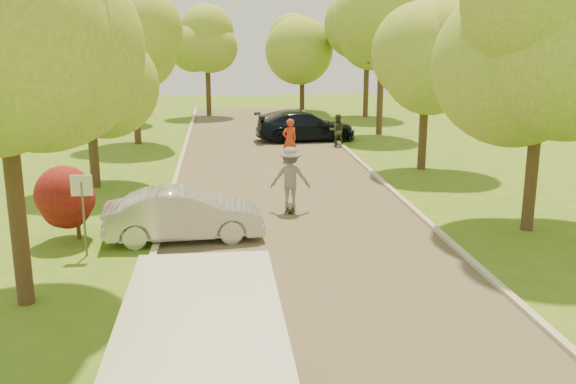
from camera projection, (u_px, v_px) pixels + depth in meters
name	position (u px, v px, depth m)	size (l,w,h in m)	color
ground	(330.00, 309.00, 13.61)	(100.00, 100.00, 0.00)	#3F6C19
road	(289.00, 209.00, 21.33)	(8.00, 60.00, 0.01)	#4C4438
curb_left	(166.00, 211.00, 20.90)	(0.18, 60.00, 0.12)	#B2AD9E
curb_right	(408.00, 204.00, 21.73)	(0.18, 60.00, 0.12)	#B2AD9E
street_sign	(82.00, 198.00, 16.50)	(0.55, 0.06, 2.17)	#59595E
red_shrub	(76.00, 202.00, 18.01)	(1.70, 1.70, 1.95)	#382619
tree_l_mida	(12.00, 60.00, 12.69)	(4.71, 4.60, 7.39)	#382619
tree_l_midb	(92.00, 65.00, 23.40)	(4.30, 4.20, 6.62)	#382619
tree_l_far	(137.00, 38.00, 32.89)	(4.92, 4.80, 7.79)	#382619
tree_r_mida	(552.00, 39.00, 17.83)	(5.13, 5.00, 7.95)	#382619
tree_r_midb	(431.00, 54.00, 26.64)	(4.51, 4.40, 7.01)	#382619
tree_r_far	(386.00, 31.00, 36.13)	(5.33, 5.20, 8.34)	#382619
tree_bg_a	(114.00, 40.00, 40.41)	(5.12, 5.00, 7.72)	#382619
tree_bg_b	(371.00, 36.00, 44.03)	(5.12, 5.00, 7.95)	#382619
tree_bg_c	(210.00, 44.00, 44.95)	(4.92, 4.80, 7.33)	#382619
tree_bg_d	(305.00, 39.00, 47.53)	(5.12, 5.00, 7.72)	#382619
silver_sedan	(184.00, 215.00, 18.04)	(1.55, 4.44, 1.46)	#B7B8BC
dark_sedan	(305.00, 126.00, 35.00)	(2.21, 5.44, 1.58)	black
longboard	(290.00, 208.00, 21.11)	(0.40, 1.05, 0.12)	black
skateboarder	(290.00, 178.00, 20.87)	(1.30, 0.75, 2.01)	slate
person_striped	(290.00, 140.00, 29.15)	(0.72, 0.47, 1.97)	#B5331B
person_olive	(337.00, 130.00, 33.21)	(0.81, 0.63, 1.67)	#2D341F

